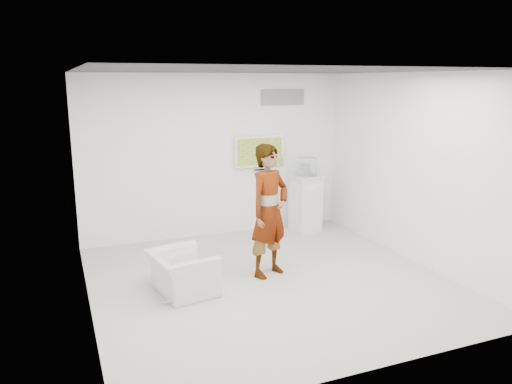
% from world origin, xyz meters
% --- Properties ---
extents(room, '(5.01, 5.01, 3.00)m').
position_xyz_m(room, '(0.00, 0.00, 1.50)').
color(room, beige).
rests_on(room, ground).
extents(tv, '(1.00, 0.08, 0.60)m').
position_xyz_m(tv, '(0.85, 2.45, 1.55)').
color(tv, silver).
rests_on(tv, room).
extents(logo_decal, '(0.90, 0.02, 0.30)m').
position_xyz_m(logo_decal, '(1.35, 2.49, 2.55)').
color(logo_decal, gray).
rests_on(logo_decal, room).
extents(person, '(0.85, 0.73, 1.98)m').
position_xyz_m(person, '(0.10, 0.25, 0.99)').
color(person, silver).
rests_on(person, room).
extents(armchair, '(0.92, 1.01, 0.58)m').
position_xyz_m(armchair, '(-1.28, 0.08, 0.29)').
color(armchair, silver).
rests_on(armchair, room).
extents(pedestal, '(0.59, 0.59, 1.10)m').
position_xyz_m(pedestal, '(1.64, 2.02, 0.55)').
color(pedestal, silver).
rests_on(pedestal, room).
extents(floor_uplight, '(0.19, 0.19, 0.26)m').
position_xyz_m(floor_uplight, '(1.76, 2.35, 0.13)').
color(floor_uplight, silver).
rests_on(floor_uplight, room).
extents(vitrine, '(0.42, 0.42, 0.34)m').
position_xyz_m(vitrine, '(1.64, 2.02, 1.27)').
color(vitrine, silver).
rests_on(vitrine, pedestal).
extents(console, '(0.12, 0.18, 0.24)m').
position_xyz_m(console, '(1.64, 2.02, 1.22)').
color(console, silver).
rests_on(console, pedestal).
extents(wii_remote, '(0.08, 0.13, 0.03)m').
position_xyz_m(wii_remote, '(0.26, 0.49, 1.78)').
color(wii_remote, silver).
rests_on(wii_remote, person).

